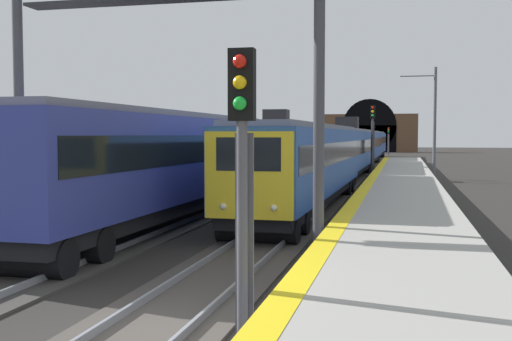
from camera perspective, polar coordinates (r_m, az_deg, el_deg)
name	(u,v)px	position (r m, az deg, el deg)	size (l,w,h in m)	color
ground_plane	(143,338)	(10.61, -10.39, -14.87)	(320.00, 320.00, 0.00)	#282623
platform_right	(397,325)	(9.63, 12.86, -13.70)	(112.00, 3.60, 0.99)	#9E9B93
platform_right_edge_strip	(294,286)	(9.63, 3.47, -10.55)	(112.00, 0.50, 0.01)	yellow
track_main_line	(143,335)	(10.59, -10.39, -14.65)	(160.00, 2.67, 0.21)	#423D38
train_main_approaching	(357,148)	(57.03, 9.24, 2.09)	(79.88, 3.08, 4.65)	#264C99
train_adjacent_platform	(238,153)	(32.72, -1.64, 1.64)	(39.95, 2.97, 5.02)	navy
railway_signal_near	(242,170)	(9.10, -1.27, 0.07)	(0.39, 0.38, 4.55)	#4C4C54
railway_signal_mid	(373,134)	(48.90, 10.67, 3.32)	(0.39, 0.38, 5.60)	#38383D
railway_signal_far	(388,138)	(103.39, 12.09, 2.95)	(0.39, 0.38, 4.58)	#4C4C54
overhead_signal_gantry	(160,42)	(16.84, -8.85, 11.56)	(0.70, 8.73, 7.64)	#3F3F47
tunnel_portal	(370,133)	(121.87, 10.41, 3.43)	(2.42, 18.06, 10.17)	brown
catenary_mast_near	(434,123)	(45.40, 16.05, 4.24)	(0.22, 2.51, 8.04)	#595B60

